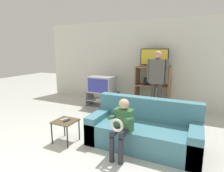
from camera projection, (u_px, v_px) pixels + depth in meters
wall_back at (135, 63)px, 5.90m from camera, size 6.40×0.06×2.60m
tv_stand at (102, 99)px, 5.69m from camera, size 0.96×0.50×0.46m
television_main at (102, 84)px, 5.59m from camera, size 0.73×0.58×0.47m
media_shelf at (153, 87)px, 5.49m from camera, size 0.98×0.45×1.23m
television_flat at (154, 58)px, 5.34m from camera, size 0.80×0.20×0.51m
snack_table at (65, 124)px, 3.48m from camera, size 0.40×0.40×0.42m
remote_control_black at (67, 121)px, 3.44m from camera, size 0.06×0.15×0.02m
remote_control_white at (64, 119)px, 3.51m from camera, size 0.09×0.15×0.02m
couch at (144, 131)px, 3.38m from camera, size 1.94×0.84×0.83m
person_standing_adult at (157, 77)px, 4.83m from camera, size 0.53×0.20×1.69m
person_seated_child at (122, 124)px, 2.98m from camera, size 0.33×0.43×0.94m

